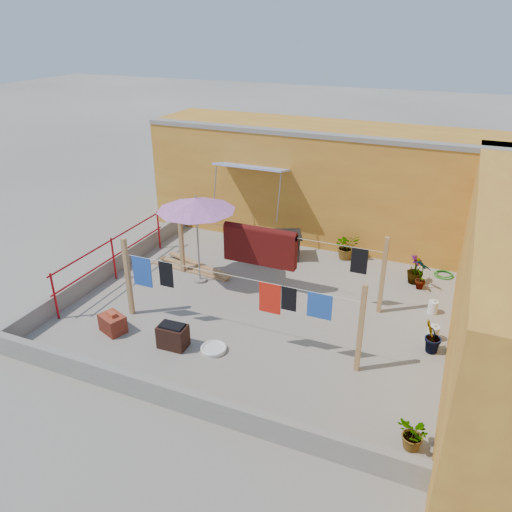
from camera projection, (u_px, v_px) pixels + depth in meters
name	position (u px, v px, depth m)	size (l,w,h in m)	color
ground	(261.00, 306.00, 11.31)	(80.00, 80.00, 0.00)	#9E998E
wall_back	(340.00, 183.00, 14.34)	(11.00, 3.27, 3.21)	gold
parapet_front	(178.00, 398.00, 8.24)	(8.30, 0.16, 0.44)	gray
parapet_left	(113.00, 266.00, 12.66)	(0.16, 7.30, 0.44)	gray
red_railing	(113.00, 252.00, 12.19)	(0.05, 4.20, 1.10)	#A31018
clothesline_rig	(259.00, 253.00, 11.40)	(5.09, 2.35, 1.80)	tan
patio_umbrella	(196.00, 205.00, 11.53)	(2.30, 2.30, 2.23)	gray
outdoor_table	(273.00, 236.00, 13.33)	(1.68, 1.29, 0.70)	black
brick_stack	(113.00, 323.00, 10.31)	(0.63, 0.54, 0.46)	#A03624
lumber_pile	(194.00, 267.00, 12.90)	(2.34, 0.80, 0.14)	tan
brazier	(173.00, 336.00, 9.82)	(0.58, 0.40, 0.51)	black
white_basin	(214.00, 349.00, 9.77)	(0.52, 0.52, 0.09)	silver
water_jug_a	(433.00, 307.00, 10.98)	(0.21, 0.21, 0.34)	silver
water_jug_b	(433.00, 333.00, 10.05)	(0.23, 0.23, 0.37)	silver
green_hose	(444.00, 275.00, 12.62)	(0.48, 0.48, 0.07)	#1F771A
plant_back_a	(346.00, 246.00, 13.40)	(0.64, 0.56, 0.72)	#265C1A
plant_back_b	(415.00, 270.00, 12.16)	(0.40, 0.40, 0.71)	#265C1A
plant_right_a	(422.00, 274.00, 11.86)	(0.41, 0.28, 0.78)	#265C1A
plant_right_b	(432.00, 337.00, 9.58)	(0.40, 0.32, 0.73)	#265C1A
plant_right_c	(414.00, 435.00, 7.45)	(0.49, 0.42, 0.54)	#265C1A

